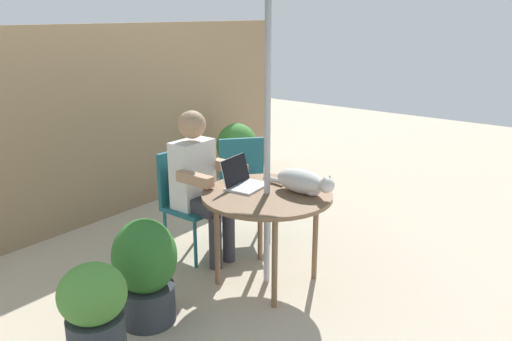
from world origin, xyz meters
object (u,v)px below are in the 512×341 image
chair_empty (244,181)px  laptop (241,178)px  cat (303,182)px  potted_plant_near_fence (95,317)px  person_seated (199,178)px  chair_occupied (186,194)px  potted_plant_corner (237,154)px  patio_table (267,201)px  potted_plant_by_chair (145,270)px

chair_empty → laptop: (-0.56, -0.44, 0.25)m
chair_empty → cat: chair_empty is taller
potted_plant_near_fence → person_seated: bearing=21.6°
chair_occupied → laptop: laptop is taller
chair_occupied → potted_plant_corner: (1.43, 0.65, -0.07)m
cat → laptop: bearing=109.2°
chair_empty → patio_table: bearing=-129.9°
potted_plant_near_fence → potted_plant_corner: 3.15m
chair_empty → potted_plant_by_chair: bearing=-165.4°
chair_empty → potted_plant_corner: size_ratio=1.12×
chair_occupied → potted_plant_by_chair: chair_occupied is taller
patio_table → chair_occupied: chair_occupied is taller
chair_empty → potted_plant_by_chair: chair_empty is taller
cat → potted_plant_by_chair: bearing=154.6°
potted_plant_near_fence → cat: bearing=-11.3°
person_seated → potted_plant_by_chair: size_ratio=1.72×
chair_empty → potted_plant_corner: (0.86, 0.80, -0.07)m
patio_table → potted_plant_near_fence: (-1.41, 0.11, -0.28)m
cat → potted_plant_by_chair: 1.24m
chair_empty → potted_plant_by_chair: (-1.46, -0.38, -0.14)m
patio_table → cat: bearing=-52.2°
chair_occupied → cat: chair_occupied is taller
patio_table → person_seated: size_ratio=0.77×
chair_empty → potted_plant_by_chair: size_ratio=1.24×
person_seated → potted_plant_corner: (1.43, 0.81, -0.24)m
cat → potted_plant_near_fence: bearing=168.7°
chair_occupied → potted_plant_by_chair: bearing=-149.5°
patio_table → potted_plant_corner: size_ratio=1.20×
patio_table → chair_occupied: bearing=90.0°
patio_table → cat: cat is taller
chair_empty → potted_plant_corner: bearing=42.7°
person_seated → chair_empty: bearing=0.9°
laptop → potted_plant_corner: bearing=40.8°
patio_table → chair_occupied: (0.00, 0.83, -0.13)m
patio_table → person_seated: (0.00, 0.67, 0.04)m
person_seated → cat: bearing=-79.8°
person_seated → potted_plant_by_chair: person_seated is taller
potted_plant_by_chair → laptop: bearing=-3.5°
chair_occupied → laptop: (0.00, -0.58, 0.25)m
chair_empty → laptop: bearing=-142.3°
person_seated → potted_plant_corner: size_ratio=1.56×
patio_table → chair_empty: (0.57, 0.68, -0.13)m
cat → potted_plant_near_fence: cat is taller
chair_empty → potted_plant_near_fence: (-1.98, -0.57, -0.15)m
patio_table → person_seated: person_seated is taller
patio_table → potted_plant_by_chair: bearing=161.6°
patio_table → potted_plant_by_chair: (-0.90, 0.30, -0.27)m
laptop → potted_plant_by_chair: size_ratio=0.46×
chair_occupied → cat: 1.08m
person_seated → chair_occupied: bearing=90.0°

